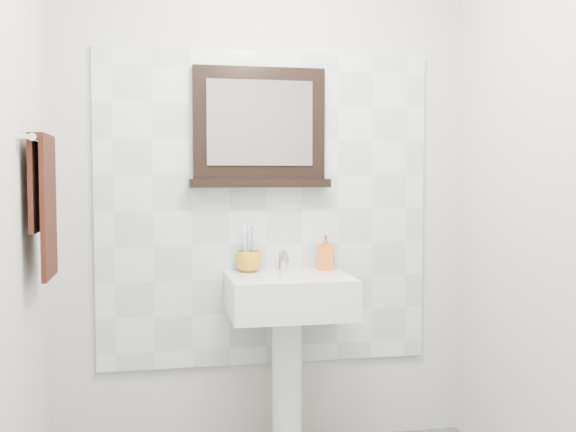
% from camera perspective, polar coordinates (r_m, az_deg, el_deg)
% --- Properties ---
extents(back_wall, '(2.00, 0.01, 2.50)m').
position_cam_1_polar(back_wall, '(3.25, -1.93, 2.33)').
color(back_wall, beige).
rests_on(back_wall, ground).
extents(front_wall, '(2.00, 0.01, 2.50)m').
position_cam_1_polar(front_wall, '(1.14, 16.33, 0.14)').
color(front_wall, beige).
rests_on(front_wall, ground).
extents(splashback, '(1.60, 0.02, 1.50)m').
position_cam_1_polar(splashback, '(3.24, -1.89, 0.56)').
color(splashback, silver).
rests_on(splashback, back_wall).
extents(pedestal_sink, '(0.55, 0.44, 0.96)m').
position_cam_1_polar(pedestal_sink, '(3.11, 0.06, -8.39)').
color(pedestal_sink, white).
rests_on(pedestal_sink, ground).
extents(toothbrush_cup, '(0.15, 0.15, 0.10)m').
position_cam_1_polar(toothbrush_cup, '(3.17, -3.35, -3.86)').
color(toothbrush_cup, '#C98C17').
rests_on(toothbrush_cup, pedestal_sink).
extents(toothbrushes, '(0.05, 0.04, 0.21)m').
position_cam_1_polar(toothbrushes, '(3.17, -3.34, -2.54)').
color(toothbrushes, white).
rests_on(toothbrushes, toothbrush_cup).
extents(soap_dispenser, '(0.10, 0.10, 0.17)m').
position_cam_1_polar(soap_dispenser, '(3.25, 3.23, -3.07)').
color(soap_dispenser, red).
rests_on(soap_dispenser, pedestal_sink).
extents(framed_mirror, '(0.67, 0.11, 0.57)m').
position_cam_1_polar(framed_mirror, '(3.21, -2.44, 7.24)').
color(framed_mirror, black).
rests_on(framed_mirror, back_wall).
extents(towel_bar, '(0.07, 0.40, 0.03)m').
position_cam_1_polar(towel_bar, '(2.74, -20.21, 6.08)').
color(towel_bar, silver).
rests_on(towel_bar, left_wall).
extents(hand_towel, '(0.06, 0.30, 0.55)m').
position_cam_1_polar(hand_towel, '(2.74, -19.97, 1.69)').
color(hand_towel, black).
rests_on(hand_towel, towel_bar).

